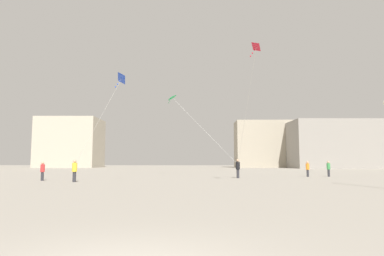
{
  "coord_description": "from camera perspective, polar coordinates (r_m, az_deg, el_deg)",
  "views": [
    {
      "loc": [
        1.26,
        -4.86,
        1.55
      ],
      "look_at": [
        0.0,
        19.06,
        3.94
      ],
      "focal_mm": 31.83,
      "sensor_mm": 36.0,
      "label": 1
    }
  ],
  "objects": [
    {
      "name": "building_right_hall",
      "position": [
        94.45,
        23.96,
        -2.6
      ],
      "size": [
        28.23,
        17.09,
        11.67
      ],
      "color": "gray",
      "rests_on": "ground_plane"
    },
    {
      "name": "person_in_red",
      "position": [
        30.94,
        -23.76,
        -6.48
      ],
      "size": [
        0.34,
        0.34,
        1.58
      ],
      "rotation": [
        0.0,
        0.0,
        5.61
      ],
      "color": "#2D2D33",
      "rests_on": "ground_plane"
    },
    {
      "name": "person_in_yellow",
      "position": [
        27.99,
        -19.09,
        -6.61
      ],
      "size": [
        0.38,
        0.38,
        1.73
      ],
      "rotation": [
        0.0,
        0.0,
        5.64
      ],
      "color": "#2D2D33",
      "rests_on": "ground_plane"
    },
    {
      "name": "person_in_orange",
      "position": [
        37.6,
        18.8,
        -6.4
      ],
      "size": [
        0.35,
        0.35,
        1.62
      ],
      "rotation": [
        0.0,
        0.0,
        5.37
      ],
      "color": "#2D2D33",
      "rests_on": "ground_plane"
    },
    {
      "name": "person_in_green",
      "position": [
        38.77,
        21.91,
        -6.24
      ],
      "size": [
        0.36,
        0.36,
        1.65
      ],
      "rotation": [
        0.0,
        0.0,
        3.92
      ],
      "color": "#2D2D33",
      "rests_on": "ground_plane"
    },
    {
      "name": "kite_crimson_delta",
      "position": [
        25.21,
        10.58,
        12.29
      ],
      "size": [
        0.99,
        10.15,
        8.57
      ],
      "color": "red"
    },
    {
      "name": "building_left_hall",
      "position": [
        99.45,
        -19.64,
        -2.39
      ],
      "size": [
        16.37,
        13.73,
        13.4
      ],
      "color": "#B2A893",
      "rests_on": "ground_plane"
    },
    {
      "name": "kite_cobalt_delta",
      "position": [
        25.1,
        -11.83,
        7.82
      ],
      "size": [
        4.72,
        3.0,
        6.53
      ],
      "color": "blue"
    },
    {
      "name": "kite_emerald_diamond",
      "position": [
        38.84,
        -3.32,
        5.11
      ],
      "size": [
        7.55,
        5.57,
        7.95
      ],
      "color": "green"
    },
    {
      "name": "person_in_black",
      "position": [
        33.14,
        7.69,
        -6.6
      ],
      "size": [
        0.4,
        0.4,
        1.82
      ],
      "rotation": [
        0.0,
        0.0,
        5.53
      ],
      "color": "#2D2D33",
      "rests_on": "ground_plane"
    },
    {
      "name": "building_centre_hall",
      "position": [
        95.69,
        12.49,
        -2.7
      ],
      "size": [
        17.66,
        9.12,
        12.65
      ],
      "color": "#A39984",
      "rests_on": "ground_plane"
    }
  ]
}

